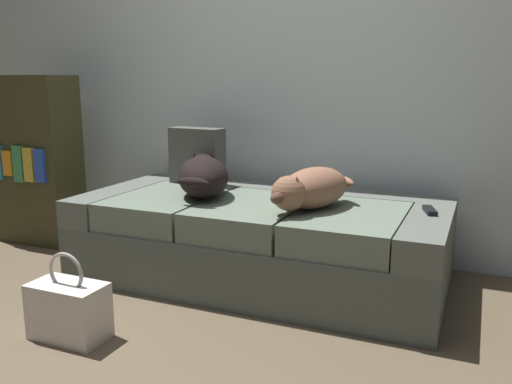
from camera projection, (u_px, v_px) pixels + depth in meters
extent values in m
plane|color=brown|center=(139.00, 382.00, 1.94)|extent=(10.00, 10.00, 0.00)
cube|color=silver|center=(300.00, 24.00, 3.21)|extent=(6.40, 0.10, 2.80)
cube|color=#4E564E|center=(260.00, 253.00, 2.91)|extent=(1.94, 0.93, 0.30)
cube|color=#5C625A|center=(126.00, 199.00, 3.20)|extent=(0.20, 0.93, 0.15)
cube|color=#5C625A|center=(429.00, 231.00, 2.53)|extent=(0.20, 0.93, 0.15)
cube|color=#5C625A|center=(283.00, 199.00, 3.19)|extent=(1.54, 0.20, 0.15)
cube|color=slate|center=(168.00, 208.00, 2.97)|extent=(0.50, 0.71, 0.15)
cube|color=slate|center=(252.00, 217.00, 2.77)|extent=(0.50, 0.71, 0.15)
cube|color=slate|center=(350.00, 228.00, 2.58)|extent=(0.50, 0.71, 0.15)
ellipsoid|color=black|center=(203.00, 177.00, 2.90)|extent=(0.47, 0.55, 0.22)
sphere|color=black|center=(203.00, 169.00, 3.12)|extent=(0.18, 0.18, 0.18)
ellipsoid|color=black|center=(203.00, 168.00, 3.20)|extent=(0.11, 0.12, 0.06)
cone|color=black|center=(194.00, 158.00, 3.10)|extent=(0.05, 0.05, 0.05)
cone|color=black|center=(211.00, 157.00, 3.11)|extent=(0.05, 0.05, 0.05)
ellipsoid|color=black|center=(193.00, 182.00, 2.68)|extent=(0.19, 0.05, 0.05)
ellipsoid|color=#8E5E47|center=(315.00, 188.00, 2.65)|extent=(0.37, 0.50, 0.20)
sphere|color=#8E5E47|center=(289.00, 193.00, 2.50)|extent=(0.17, 0.17, 0.17)
ellipsoid|color=brown|center=(279.00, 198.00, 2.44)|extent=(0.09, 0.11, 0.06)
cone|color=brown|center=(297.00, 181.00, 2.45)|extent=(0.04, 0.04, 0.05)
cone|color=brown|center=(281.00, 179.00, 2.51)|extent=(0.04, 0.04, 0.05)
ellipsoid|color=#8E5E47|center=(345.00, 181.00, 2.76)|extent=(0.15, 0.16, 0.05)
cube|color=black|center=(430.00, 210.00, 2.56)|extent=(0.09, 0.16, 0.02)
cube|color=#504E47|center=(197.00, 156.00, 3.25)|extent=(0.35, 0.15, 0.34)
cube|color=silver|center=(69.00, 311.00, 2.25)|extent=(0.32, 0.18, 0.24)
torus|color=#A29A93|center=(66.00, 273.00, 2.21)|extent=(0.18, 0.02, 0.18)
cube|color=#3D3A1F|center=(37.00, 160.00, 3.54)|extent=(0.56, 0.28, 1.10)
cube|color=orange|center=(8.00, 163.00, 3.44)|extent=(0.08, 0.02, 0.16)
cube|color=#3A8C54|center=(18.00, 164.00, 3.41)|extent=(0.08, 0.02, 0.23)
cube|color=gold|center=(29.00, 165.00, 3.37)|extent=(0.08, 0.02, 0.22)
cube|color=blue|center=(40.00, 166.00, 3.34)|extent=(0.08, 0.02, 0.21)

